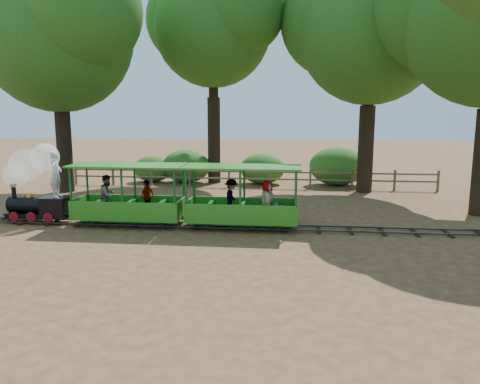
# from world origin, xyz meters

# --- Properties ---
(ground) EXTENTS (90.00, 90.00, 0.00)m
(ground) POSITION_xyz_m (0.00, 0.00, 0.00)
(ground) COLOR #966840
(ground) RESTS_ON ground
(track) EXTENTS (22.00, 1.00, 0.10)m
(track) POSITION_xyz_m (0.00, 0.00, 0.07)
(track) COLOR #3F3D3A
(track) RESTS_ON ground
(locomotive) EXTENTS (2.41, 1.14, 2.77)m
(locomotive) POSITION_xyz_m (-6.66, 0.07, 1.57)
(locomotive) COLOR black
(locomotive) RESTS_ON ground
(carriage_front) EXTENTS (3.77, 1.54, 1.96)m
(carriage_front) POSITION_xyz_m (-3.36, 0.00, 0.82)
(carriage_front) COLOR #2D8B1E
(carriage_front) RESTS_ON track
(carriage_rear) EXTENTS (3.77, 1.54, 1.96)m
(carriage_rear) POSITION_xyz_m (0.56, -0.02, 0.83)
(carriage_rear) COLOR #2D8B1E
(carriage_rear) RESTS_ON track
(oak_nw) EXTENTS (8.47, 7.45, 10.46)m
(oak_nw) POSITION_xyz_m (-8.53, 6.09, 7.42)
(oak_nw) COLOR #2D2116
(oak_nw) RESTS_ON ground
(oak_nc) EXTENTS (7.40, 6.51, 10.83)m
(oak_nc) POSITION_xyz_m (-2.03, 9.58, 8.16)
(oak_nc) COLOR #2D2116
(oak_nc) RESTS_ON ground
(oak_ne) EXTENTS (8.17, 7.19, 10.55)m
(oak_ne) POSITION_xyz_m (5.47, 7.59, 7.61)
(oak_ne) COLOR #2D2116
(oak_ne) RESTS_ON ground
(fence) EXTENTS (18.10, 0.10, 1.00)m
(fence) POSITION_xyz_m (0.00, 8.00, 0.58)
(fence) COLOR brown
(fence) RESTS_ON ground
(shrub_west) EXTENTS (2.04, 1.57, 1.41)m
(shrub_west) POSITION_xyz_m (-5.31, 9.30, 0.71)
(shrub_west) COLOR #2D6B1E
(shrub_west) RESTS_ON ground
(shrub_mid_w) EXTENTS (2.54, 1.95, 1.76)m
(shrub_mid_w) POSITION_xyz_m (-3.47, 9.30, 0.88)
(shrub_mid_w) COLOR #2D6B1E
(shrub_mid_w) RESTS_ON ground
(shrub_mid_e) EXTENTS (2.32, 1.78, 1.60)m
(shrub_mid_e) POSITION_xyz_m (0.57, 9.30, 0.80)
(shrub_mid_e) COLOR #2D6B1E
(shrub_mid_e) RESTS_ON ground
(shrub_east) EXTENTS (2.86, 2.20, 1.98)m
(shrub_east) POSITION_xyz_m (4.40, 9.30, 0.99)
(shrub_east) COLOR #2D6B1E
(shrub_east) RESTS_ON ground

